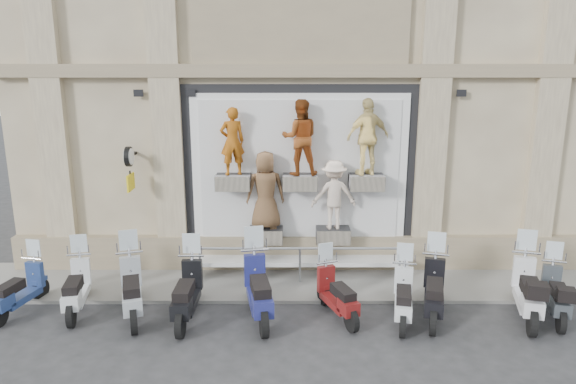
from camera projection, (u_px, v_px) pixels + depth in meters
name	position (u px, v px, depth m)	size (l,w,h in m)	color
ground	(302.00, 327.00, 9.98)	(90.00, 90.00, 0.00)	#2C2C2E
sidewalk	(300.00, 282.00, 12.01)	(16.00, 2.20, 0.08)	gray
building	(297.00, 30.00, 15.36)	(14.00, 8.60, 12.00)	beige
shop_vitrine	(303.00, 177.00, 12.07)	(5.60, 0.83, 4.30)	black
guard_rail	(300.00, 266.00, 11.81)	(5.06, 0.10, 0.93)	#9EA0A5
clock_sign_bracket	(130.00, 163.00, 11.71)	(0.10, 0.80, 1.02)	black
scooter_a	(18.00, 281.00, 10.43)	(0.50, 1.72, 1.40)	navy
scooter_b	(76.00, 278.00, 10.46)	(0.53, 1.82, 1.48)	silver
scooter_c	(131.00, 279.00, 10.23)	(0.59, 2.02, 1.64)	#989EA5
scooter_d	(187.00, 282.00, 10.11)	(0.57, 1.97, 1.60)	black
scooter_e	(258.00, 278.00, 10.16)	(0.62, 2.12, 1.72)	navy
scooter_f	(337.00, 285.00, 10.22)	(0.50, 1.72, 1.40)	#631110
scooter_g	(404.00, 287.00, 10.07)	(0.52, 1.77, 1.44)	silver
scooter_h	(435.00, 280.00, 10.19)	(0.58, 1.98, 1.61)	black
scooter_i	(529.00, 279.00, 10.16)	(0.60, 2.05, 1.66)	silver
scooter_j	(557.00, 285.00, 10.20)	(0.51, 1.76, 1.43)	#31373C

